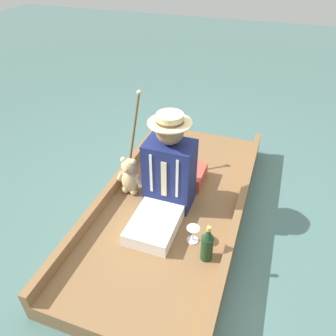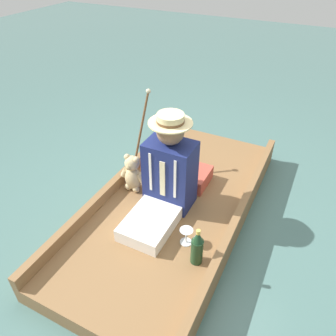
{
  "view_description": "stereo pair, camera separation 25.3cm",
  "coord_description": "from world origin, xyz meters",
  "px_view_note": "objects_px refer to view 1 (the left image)",
  "views": [
    {
      "loc": [
        -0.65,
        1.98,
        2.02
      ],
      "look_at": [
        0.03,
        0.05,
        0.53
      ],
      "focal_mm": 35.0,
      "sensor_mm": 36.0,
      "label": 1
    },
    {
      "loc": [
        -0.88,
        1.89,
        2.02
      ],
      "look_at": [
        0.03,
        0.05,
        0.53
      ],
      "focal_mm": 35.0,
      "sensor_mm": 36.0,
      "label": 2
    }
  ],
  "objects_px": {
    "seated_person": "(167,177)",
    "teddy_bear": "(130,176)",
    "wine_glass": "(193,231)",
    "walking_cane": "(134,130)",
    "champagne_bottle": "(207,244)"
  },
  "relations": [
    {
      "from": "seated_person",
      "to": "wine_glass",
      "type": "height_order",
      "value": "seated_person"
    },
    {
      "from": "seated_person",
      "to": "walking_cane",
      "type": "bearing_deg",
      "value": -45.86
    },
    {
      "from": "walking_cane",
      "to": "wine_glass",
      "type": "bearing_deg",
      "value": 138.21
    },
    {
      "from": "seated_person",
      "to": "teddy_bear",
      "type": "height_order",
      "value": "seated_person"
    },
    {
      "from": "teddy_bear",
      "to": "wine_glass",
      "type": "xyz_separation_m",
      "value": [
        -0.67,
        0.36,
        -0.07
      ]
    },
    {
      "from": "teddy_bear",
      "to": "wine_glass",
      "type": "relative_size",
      "value": 2.73
    },
    {
      "from": "seated_person",
      "to": "walking_cane",
      "type": "height_order",
      "value": "seated_person"
    },
    {
      "from": "wine_glass",
      "to": "walking_cane",
      "type": "distance_m",
      "value": 1.06
    },
    {
      "from": "wine_glass",
      "to": "walking_cane",
      "type": "height_order",
      "value": "walking_cane"
    },
    {
      "from": "wine_glass",
      "to": "walking_cane",
      "type": "xyz_separation_m",
      "value": [
        0.75,
        -0.67,
        0.35
      ]
    },
    {
      "from": "seated_person",
      "to": "walking_cane",
      "type": "distance_m",
      "value": 0.6
    },
    {
      "from": "wine_glass",
      "to": "champagne_bottle",
      "type": "bearing_deg",
      "value": 137.55
    },
    {
      "from": "teddy_bear",
      "to": "walking_cane",
      "type": "distance_m",
      "value": 0.42
    },
    {
      "from": "seated_person",
      "to": "champagne_bottle",
      "type": "height_order",
      "value": "seated_person"
    },
    {
      "from": "seated_person",
      "to": "champagne_bottle",
      "type": "relative_size",
      "value": 2.7
    }
  ]
}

